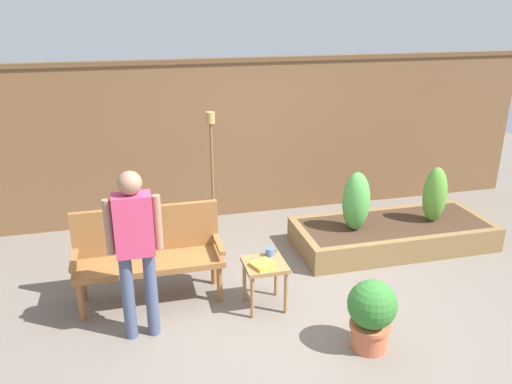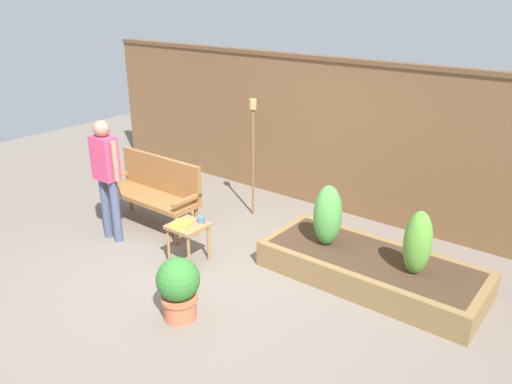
{
  "view_description": "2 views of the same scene",
  "coord_description": "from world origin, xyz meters",
  "px_view_note": "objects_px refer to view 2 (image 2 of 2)",
  "views": [
    {
      "loc": [
        -1.47,
        -4.03,
        2.83
      ],
      "look_at": [
        -0.19,
        1.03,
        0.89
      ],
      "focal_mm": 35.88,
      "sensor_mm": 36.0,
      "label": 1
    },
    {
      "loc": [
        3.52,
        -3.48,
        2.99
      ],
      "look_at": [
        0.04,
        1.01,
        0.71
      ],
      "focal_mm": 35.37,
      "sensor_mm": 36.0,
      "label": 2
    }
  ],
  "objects_px": {
    "garden_bench": "(155,187)",
    "shrub_near_bench": "(328,215)",
    "side_table": "(188,231)",
    "shrub_far_corner": "(418,243)",
    "book_on_table": "(181,224)",
    "potted_boxwood": "(179,286)",
    "person_by_bench": "(106,170)",
    "cup_on_table": "(201,219)",
    "tiki_torch": "(253,137)"
  },
  "relations": [
    {
      "from": "garden_bench",
      "to": "side_table",
      "type": "height_order",
      "value": "garden_bench"
    },
    {
      "from": "cup_on_table",
      "to": "tiki_torch",
      "type": "xyz_separation_m",
      "value": [
        -0.33,
        1.4,
        0.62
      ]
    },
    {
      "from": "side_table",
      "to": "shrub_far_corner",
      "type": "xyz_separation_m",
      "value": [
        2.37,
        0.87,
        0.25
      ]
    },
    {
      "from": "shrub_near_bench",
      "to": "person_by_bench",
      "type": "xyz_separation_m",
      "value": [
        -2.52,
        -1.05,
        0.28
      ]
    },
    {
      "from": "cup_on_table",
      "to": "side_table",
      "type": "bearing_deg",
      "value": -123.65
    },
    {
      "from": "book_on_table",
      "to": "tiki_torch",
      "type": "height_order",
      "value": "tiki_torch"
    },
    {
      "from": "side_table",
      "to": "garden_bench",
      "type": "bearing_deg",
      "value": 156.37
    },
    {
      "from": "person_by_bench",
      "to": "potted_boxwood",
      "type": "bearing_deg",
      "value": -19.27
    },
    {
      "from": "potted_boxwood",
      "to": "cup_on_table",
      "type": "bearing_deg",
      "value": 122.69
    },
    {
      "from": "shrub_far_corner",
      "to": "person_by_bench",
      "type": "bearing_deg",
      "value": -163.6
    },
    {
      "from": "book_on_table",
      "to": "shrub_near_bench",
      "type": "distance_m",
      "value": 1.66
    },
    {
      "from": "book_on_table",
      "to": "person_by_bench",
      "type": "xyz_separation_m",
      "value": [
        -1.15,
        -0.12,
        0.43
      ]
    },
    {
      "from": "side_table",
      "to": "person_by_bench",
      "type": "distance_m",
      "value": 1.32
    },
    {
      "from": "cup_on_table",
      "to": "shrub_far_corner",
      "type": "height_order",
      "value": "shrub_far_corner"
    },
    {
      "from": "side_table",
      "to": "shrub_far_corner",
      "type": "height_order",
      "value": "shrub_far_corner"
    },
    {
      "from": "side_table",
      "to": "potted_boxwood",
      "type": "distance_m",
      "value": 1.11
    },
    {
      "from": "cup_on_table",
      "to": "potted_boxwood",
      "type": "bearing_deg",
      "value": -57.31
    },
    {
      "from": "shrub_near_bench",
      "to": "shrub_far_corner",
      "type": "distance_m",
      "value": 1.03
    },
    {
      "from": "book_on_table",
      "to": "potted_boxwood",
      "type": "xyz_separation_m",
      "value": [
        0.75,
        -0.78,
        -0.14
      ]
    },
    {
      "from": "side_table",
      "to": "cup_on_table",
      "type": "height_order",
      "value": "cup_on_table"
    },
    {
      "from": "cup_on_table",
      "to": "book_on_table",
      "type": "bearing_deg",
      "value": -123.02
    },
    {
      "from": "book_on_table",
      "to": "potted_boxwood",
      "type": "distance_m",
      "value": 1.1
    },
    {
      "from": "shrub_near_bench",
      "to": "shrub_far_corner",
      "type": "bearing_deg",
      "value": -0.0
    },
    {
      "from": "cup_on_table",
      "to": "person_by_bench",
      "type": "xyz_separation_m",
      "value": [
        -1.28,
        -0.31,
        0.41
      ]
    },
    {
      "from": "side_table",
      "to": "book_on_table",
      "type": "distance_m",
      "value": 0.12
    },
    {
      "from": "garden_bench",
      "to": "shrub_far_corner",
      "type": "xyz_separation_m",
      "value": [
        3.44,
        0.4,
        0.1
      ]
    },
    {
      "from": "cup_on_table",
      "to": "person_by_bench",
      "type": "bearing_deg",
      "value": -166.28
    },
    {
      "from": "book_on_table",
      "to": "person_by_bench",
      "type": "distance_m",
      "value": 1.24
    },
    {
      "from": "shrub_near_bench",
      "to": "potted_boxwood",
      "type": "bearing_deg",
      "value": -109.97
    },
    {
      "from": "shrub_far_corner",
      "to": "tiki_torch",
      "type": "bearing_deg",
      "value": 165.78
    },
    {
      "from": "shrub_near_bench",
      "to": "person_by_bench",
      "type": "bearing_deg",
      "value": -157.48
    },
    {
      "from": "side_table",
      "to": "shrub_far_corner",
      "type": "bearing_deg",
      "value": 20.1
    },
    {
      "from": "cup_on_table",
      "to": "tiki_torch",
      "type": "relative_size",
      "value": 0.07
    },
    {
      "from": "garden_bench",
      "to": "tiki_torch",
      "type": "bearing_deg",
      "value": 51.77
    },
    {
      "from": "garden_bench",
      "to": "shrub_near_bench",
      "type": "bearing_deg",
      "value": 9.37
    },
    {
      "from": "book_on_table",
      "to": "potted_boxwood",
      "type": "relative_size",
      "value": 0.31
    },
    {
      "from": "tiki_torch",
      "to": "shrub_near_bench",
      "type": "bearing_deg",
      "value": -22.76
    },
    {
      "from": "shrub_far_corner",
      "to": "side_table",
      "type": "bearing_deg",
      "value": -159.9
    },
    {
      "from": "garden_bench",
      "to": "shrub_near_bench",
      "type": "height_order",
      "value": "shrub_near_bench"
    },
    {
      "from": "shrub_near_bench",
      "to": "person_by_bench",
      "type": "height_order",
      "value": "person_by_bench"
    },
    {
      "from": "potted_boxwood",
      "to": "shrub_near_bench",
      "type": "distance_m",
      "value": 1.85
    },
    {
      "from": "side_table",
      "to": "potted_boxwood",
      "type": "bearing_deg",
      "value": -49.79
    },
    {
      "from": "cup_on_table",
      "to": "book_on_table",
      "type": "relative_size",
      "value": 0.57
    },
    {
      "from": "person_by_bench",
      "to": "cup_on_table",
      "type": "bearing_deg",
      "value": 13.72
    },
    {
      "from": "potted_boxwood",
      "to": "shrub_far_corner",
      "type": "height_order",
      "value": "shrub_far_corner"
    },
    {
      "from": "garden_bench",
      "to": "shrub_near_bench",
      "type": "xyz_separation_m",
      "value": [
        2.41,
        0.4,
        0.11
      ]
    },
    {
      "from": "shrub_far_corner",
      "to": "person_by_bench",
      "type": "height_order",
      "value": "person_by_bench"
    },
    {
      "from": "side_table",
      "to": "cup_on_table",
      "type": "xyz_separation_m",
      "value": [
        0.09,
        0.13,
        0.12
      ]
    },
    {
      "from": "book_on_table",
      "to": "shrub_near_bench",
      "type": "height_order",
      "value": "shrub_near_bench"
    },
    {
      "from": "cup_on_table",
      "to": "shrub_far_corner",
      "type": "xyz_separation_m",
      "value": [
        2.28,
        0.74,
        0.12
      ]
    }
  ]
}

